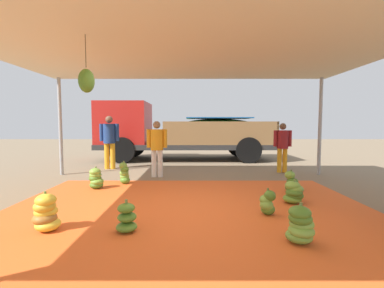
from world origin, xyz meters
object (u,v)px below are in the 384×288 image
at_px(banana_bunch_8, 294,193).
at_px(banana_bunch_6, 96,179).
at_px(banana_bunch_9, 301,225).
at_px(worker_2, 110,138).
at_px(banana_bunch_3, 268,203).
at_px(banana_bunch_2, 125,174).
at_px(banana_bunch_5, 292,182).
at_px(cargo_truck_main, 179,131).
at_px(worker_0, 283,144).
at_px(worker_1, 157,145).
at_px(banana_bunch_1, 46,213).
at_px(banana_bunch_4, 127,218).

bearing_deg(banana_bunch_8, banana_bunch_6, 164.29).
distance_m(banana_bunch_8, banana_bunch_9, 1.78).
bearing_deg(worker_2, banana_bunch_3, -49.40).
relative_size(banana_bunch_2, banana_bunch_5, 1.14).
xyz_separation_m(banana_bunch_8, worker_2, (-4.65, 3.98, 0.83)).
distance_m(cargo_truck_main, worker_0, 4.59).
relative_size(banana_bunch_8, worker_2, 0.28).
relative_size(cargo_truck_main, worker_1, 4.57).
relative_size(banana_bunch_2, banana_bunch_8, 1.15).
height_order(banana_bunch_3, banana_bunch_6, banana_bunch_6).
relative_size(banana_bunch_8, worker_1, 0.31).
xyz_separation_m(banana_bunch_3, worker_1, (-2.21, 3.24, 0.72)).
bearing_deg(banana_bunch_2, banana_bunch_3, -38.82).
bearing_deg(banana_bunch_2, cargo_truck_main, 76.73).
xyz_separation_m(banana_bunch_1, cargo_truck_main, (1.44, 7.72, 0.95)).
bearing_deg(banana_bunch_9, worker_2, 125.78).
bearing_deg(banana_bunch_5, banana_bunch_6, 175.65).
height_order(banana_bunch_8, worker_1, worker_1).
distance_m(banana_bunch_1, banana_bunch_5, 4.68).
relative_size(banana_bunch_1, banana_bunch_9, 1.08).
relative_size(banana_bunch_5, banana_bunch_9, 0.97).
height_order(banana_bunch_2, cargo_truck_main, cargo_truck_main).
bearing_deg(banana_bunch_3, banana_bunch_4, -162.44).
bearing_deg(banana_bunch_9, banana_bunch_4, 170.73).
distance_m(banana_bunch_2, worker_2, 2.64).
xyz_separation_m(banana_bunch_4, banana_bunch_6, (-1.31, 2.48, 0.04)).
distance_m(banana_bunch_6, worker_0, 5.48).
height_order(banana_bunch_9, worker_0, worker_0).
bearing_deg(cargo_truck_main, banana_bunch_3, -75.76).
height_order(banana_bunch_9, worker_1, worker_1).
relative_size(banana_bunch_5, worker_2, 0.28).
bearing_deg(banana_bunch_3, worker_0, 68.44).
xyz_separation_m(banana_bunch_9, cargo_truck_main, (-1.91, 8.11, 0.97)).
bearing_deg(banana_bunch_9, banana_bunch_2, 131.85).
xyz_separation_m(banana_bunch_2, banana_bunch_3, (2.91, -2.34, -0.06)).
height_order(banana_bunch_4, banana_bunch_6, banana_bunch_6).
relative_size(banana_bunch_9, cargo_truck_main, 0.07).
bearing_deg(cargo_truck_main, banana_bunch_1, -100.60).
height_order(cargo_truck_main, worker_1, cargo_truck_main).
bearing_deg(banana_bunch_8, banana_bunch_9, -108.37).
relative_size(banana_bunch_3, cargo_truck_main, 0.06).
bearing_deg(worker_1, banana_bunch_2, -128.02).
bearing_deg(cargo_truck_main, banana_bunch_4, -92.41).
height_order(banana_bunch_5, worker_0, worker_0).
height_order(banana_bunch_2, worker_2, worker_2).
bearing_deg(banana_bunch_5, banana_bunch_9, -108.06).
xyz_separation_m(banana_bunch_8, cargo_truck_main, (-2.47, 6.42, 1.00)).
bearing_deg(banana_bunch_6, banana_bunch_3, -27.82).
relative_size(banana_bunch_9, worker_0, 0.33).
bearing_deg(worker_2, worker_1, -38.38).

